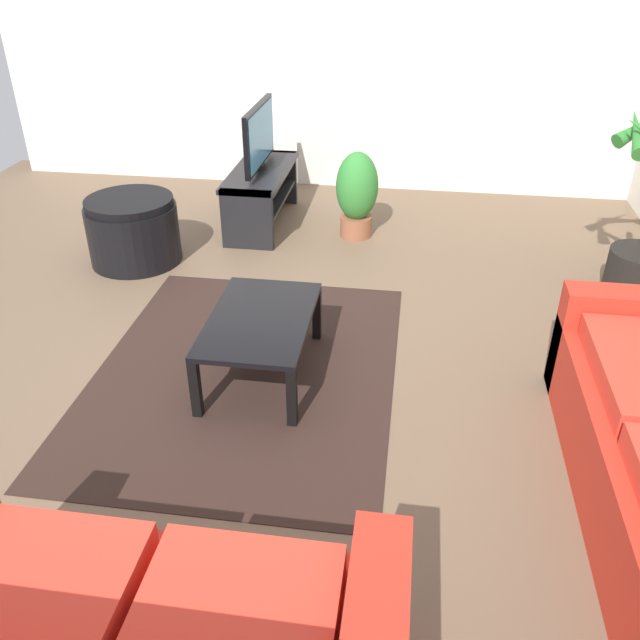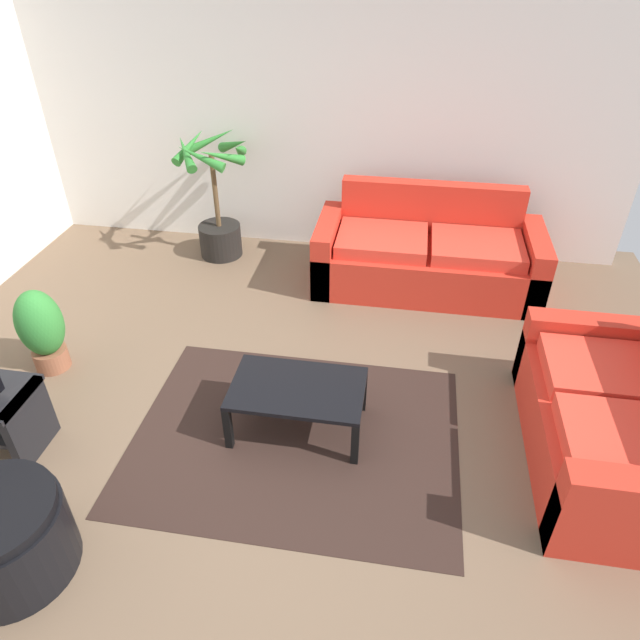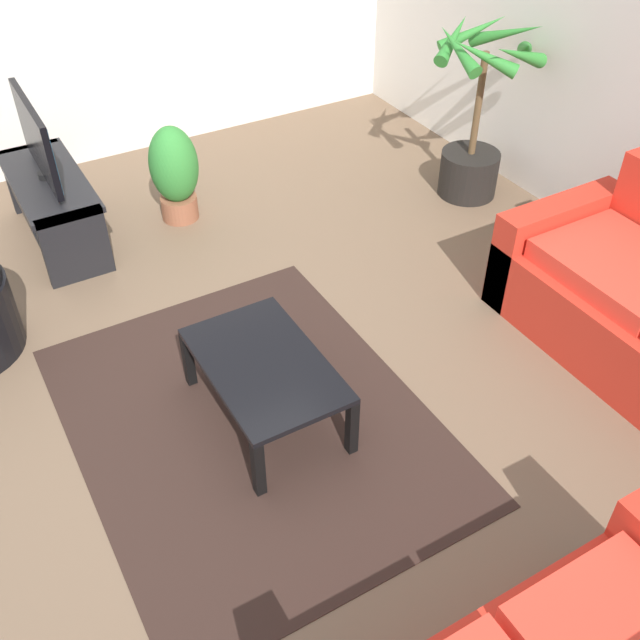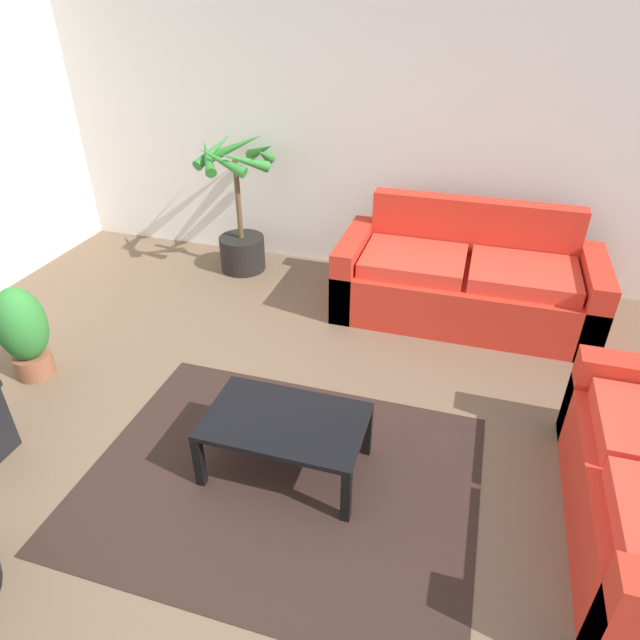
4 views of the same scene
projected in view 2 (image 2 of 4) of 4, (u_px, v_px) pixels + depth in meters
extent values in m
plane|color=brown|center=(255.00, 444.00, 3.85)|extent=(6.60, 6.60, 0.00)
cube|color=silver|center=(325.00, 117.00, 5.50)|extent=(6.00, 0.06, 2.70)
cube|color=red|center=(426.00, 267.00, 5.40)|extent=(2.08, 0.90, 0.42)
cube|color=red|center=(431.00, 207.00, 5.44)|extent=(1.72, 0.16, 0.48)
cube|color=red|center=(327.00, 250.00, 5.47)|extent=(0.18, 0.90, 0.62)
cube|color=red|center=(532.00, 266.00, 5.22)|extent=(0.18, 0.90, 0.62)
cube|color=red|center=(382.00, 240.00, 5.27)|extent=(0.82, 0.66, 0.12)
cube|color=red|center=(477.00, 247.00, 5.15)|extent=(0.82, 0.66, 0.12)
cube|color=red|center=(604.00, 435.00, 3.64)|extent=(0.90, 1.61, 0.42)
cube|color=red|center=(585.00, 354.00, 4.16)|extent=(0.90, 0.18, 0.62)
cube|color=red|center=(622.00, 440.00, 3.24)|extent=(0.66, 0.59, 0.12)
cube|color=red|center=(597.00, 370.00, 3.74)|extent=(0.66, 0.59, 0.12)
cube|color=black|center=(30.00, 424.00, 3.68)|extent=(0.06, 0.41, 0.48)
cube|color=black|center=(297.00, 388.00, 3.78)|extent=(0.89, 0.55, 0.03)
cube|color=black|center=(228.00, 428.00, 3.74)|extent=(0.05, 0.05, 0.34)
cube|color=black|center=(355.00, 444.00, 3.63)|extent=(0.05, 0.05, 0.34)
cube|color=black|center=(248.00, 378.00, 4.15)|extent=(0.05, 0.05, 0.34)
cube|color=black|center=(363.00, 391.00, 4.04)|extent=(0.05, 0.05, 0.34)
cube|color=black|center=(296.00, 437.00, 3.90)|extent=(2.20, 1.70, 0.01)
cylinder|color=black|center=(221.00, 240.00, 5.96)|extent=(0.43, 0.43, 0.33)
cylinder|color=brown|center=(215.00, 192.00, 5.65)|extent=(0.05, 0.05, 0.74)
cone|color=#2D7F2E|center=(239.00, 149.00, 5.41)|extent=(0.20, 0.54, 0.29)
cone|color=#2D7F2E|center=(234.00, 144.00, 5.53)|extent=(0.44, 0.42, 0.28)
cone|color=#2D7F2E|center=(209.00, 141.00, 5.62)|extent=(0.54, 0.29, 0.29)
cone|color=#2D7F2E|center=(189.00, 146.00, 5.49)|extent=(0.23, 0.50, 0.27)
cone|color=#2D7F2E|center=(186.00, 153.00, 5.33)|extent=(0.34, 0.46, 0.26)
cone|color=#2D7F2E|center=(201.00, 158.00, 5.22)|extent=(0.47, 0.13, 0.26)
cone|color=#2D7F2E|center=(222.00, 156.00, 5.25)|extent=(0.40, 0.40, 0.26)
cylinder|color=brown|center=(52.00, 358.00, 4.48)|extent=(0.26, 0.26, 0.17)
ellipsoid|color=#318032|center=(40.00, 323.00, 4.28)|extent=(0.34, 0.34, 0.55)
cylinder|color=black|center=(5.00, 542.00, 3.00)|extent=(0.68, 0.68, 0.44)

